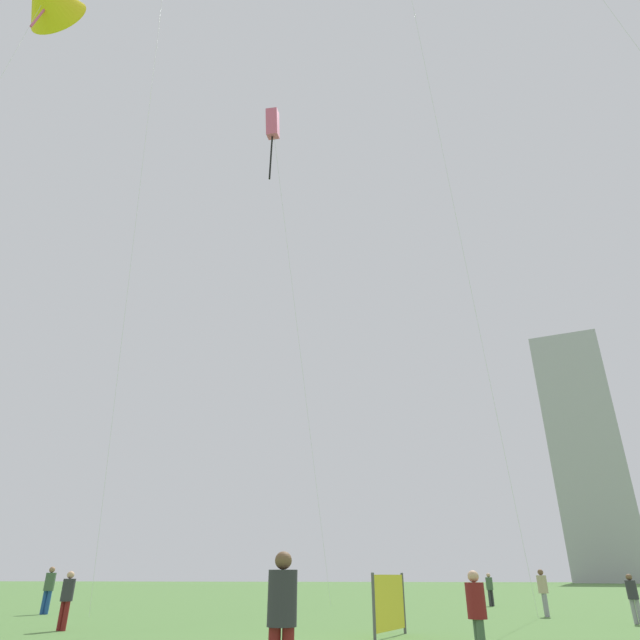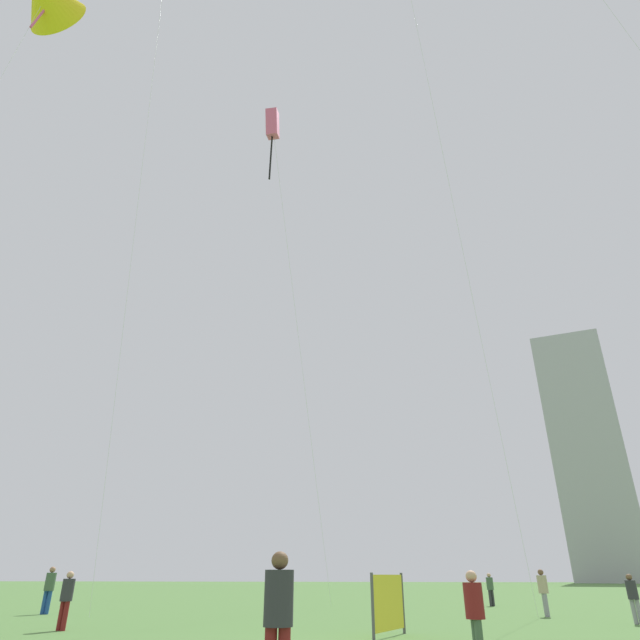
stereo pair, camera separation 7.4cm
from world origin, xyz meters
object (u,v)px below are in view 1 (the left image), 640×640
person_standing_0 (477,610)px  person_standing_1 (49,586)px  kite_flying_4 (273,127)px  event_banner (389,602)px  distant_highrise_0 (585,453)px  person_standing_3 (633,595)px  person_standing_5 (490,587)px  person_standing_4 (282,613)px  person_standing_6 (67,596)px  person_standing_2 (543,589)px

person_standing_0 → person_standing_1: 21.03m
person_standing_1 → person_standing_0: bearing=-40.5°
kite_flying_4 → event_banner: kite_flying_4 is taller
distant_highrise_0 → event_banner: 131.55m
person_standing_0 → person_standing_3: 12.52m
person_standing_5 → event_banner: person_standing_5 is taller
person_standing_0 → person_standing_4: size_ratio=0.88×
distant_highrise_0 → event_banner: (-43.61, -121.08, -27.24)m
person_standing_3 → distant_highrise_0: distant_highrise_0 is taller
person_standing_6 → event_banner: (9.95, -0.24, -0.11)m
person_standing_0 → person_standing_4: (-2.97, -3.62, 0.13)m
person_standing_3 → person_standing_5: person_standing_5 is taller
person_standing_2 → person_standing_6: (-15.97, -8.69, -0.06)m
person_standing_2 → person_standing_4: size_ratio=0.96×
person_standing_5 → distant_highrise_0: (38.71, 103.89, 27.13)m
person_standing_5 → event_banner: size_ratio=0.76×
person_standing_1 → person_standing_3: person_standing_1 is taller
event_banner → distant_highrise_0: bearing=70.2°
person_standing_0 → kite_flying_4: (-7.33, 10.44, 23.70)m
person_standing_5 → event_banner: 17.87m
person_standing_1 → person_standing_2: 21.22m
person_standing_2 → person_standing_3: bearing=29.7°
person_standing_0 → person_standing_5: (3.06, 22.44, 0.02)m
person_standing_3 → distant_highrise_0: size_ratio=0.03×
event_banner → person_standing_6: bearing=178.6°
person_standing_1 → person_standing_6: bearing=-57.5°
person_standing_6 → person_standing_4: bearing=-33.8°
person_standing_0 → person_standing_5: 22.65m
person_standing_0 → person_standing_6: bearing=51.2°
person_standing_0 → event_banner: person_standing_0 is taller
person_standing_1 → kite_flying_4: kite_flying_4 is taller
person_standing_6 → person_standing_0: bearing=-12.8°
person_standing_2 → distant_highrise_0: distant_highrise_0 is taller
person_standing_1 → person_standing_6: (5.17, -6.92, -0.13)m
person_standing_2 → person_standing_4: 19.18m
person_standing_0 → person_standing_1: (-16.97, 12.42, 0.15)m
person_standing_4 → kite_flying_4: size_ratio=0.07×
person_standing_0 → person_standing_2: 14.78m
person_standing_3 → person_standing_5: bearing=131.3°
kite_flying_4 → event_banner: 24.97m
kite_flying_4 → person_standing_6: bearing=-132.1°
person_standing_0 → kite_flying_4: bearing=21.3°
person_standing_1 → distant_highrise_0: 130.98m
person_standing_0 → event_banner: bearing=5.5°
person_standing_2 → person_standing_4: person_standing_4 is taller
person_standing_4 → person_standing_2: bearing=61.9°
person_standing_4 → kite_flying_4: (-4.36, 14.06, 23.57)m
person_standing_2 → event_banner: size_ratio=0.82×
person_standing_5 → person_standing_6: bearing=18.7°
person_standing_0 → person_standing_5: bearing=-21.6°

